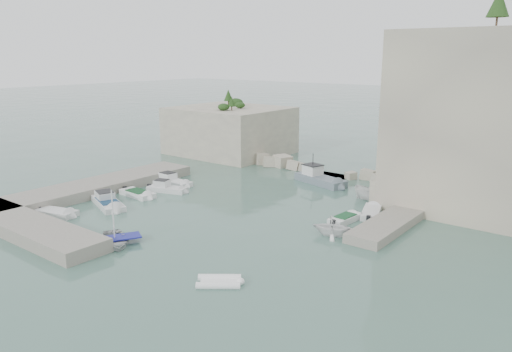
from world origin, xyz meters
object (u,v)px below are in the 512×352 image
Objects in this scene: motorboat_a at (172,184)px; tender_east_c at (371,215)px; motorboat_b at (168,192)px; work_boat at (320,184)px; motorboat_d at (108,206)px; rowboat at (115,244)px; tender_east_b at (345,222)px; tender_east_a at (333,235)px; motorboat_e at (57,216)px; inflatable_dinghy at (219,284)px; tender_east_d at (374,201)px; motorboat_c at (138,196)px.

motorboat_a reaches higher than tender_east_c.
work_boat is at bearing 31.60° from motorboat_b.
motorboat_d is 10.98m from rowboat.
motorboat_b is 1.01× the size of tender_east_c.
tender_east_a is at bearing -161.96° from tender_east_b.
motorboat_e is at bearing -116.56° from motorboat_b.
tender_east_c is (1.01, 3.26, 0.00)m from tender_east_b.
motorboat_b is 1.10× the size of rowboat.
motorboat_d is 0.90× the size of work_boat.
rowboat reaches higher than inflatable_dinghy.
motorboat_d is 1.64× the size of tender_east_b.
motorboat_a is 1.19× the size of motorboat_b.
tender_east_a is 0.70× the size of tender_east_c.
motorboat_a reaches higher than rowboat.
work_boat reaches higher than motorboat_b.
inflatable_dinghy is 28.26m from work_boat.
motorboat_a is 19.01m from rowboat.
work_boat is (-8.44, 26.97, 0.00)m from inflatable_dinghy.
tender_east_c is at bearing -1.58° from motorboat_b.
tender_east_d reaches higher than tender_east_b.
motorboat_c is 1.00× the size of tender_east_c.
inflatable_dinghy is (20.66, -6.13, 0.00)m from motorboat_d.
work_boat is (11.51, 13.51, 0.00)m from motorboat_b.
motorboat_a is at bearing 96.24° from tender_east_b.
motorboat_c is at bearing 116.62° from inflatable_dinghy.
inflatable_dinghy is at bearing 156.80° from tender_east_c.
motorboat_c is 4.13m from motorboat_d.
tender_east_a is 0.83× the size of tender_east_b.
inflatable_dinghy is at bearing -56.88° from work_boat.
rowboat is at bearing 141.54° from inflatable_dinghy.
tender_east_c is at bearing -20.31° from tender_east_a.
motorboat_a is at bearing 62.57° from tender_east_a.
tender_east_c is at bearing -12.16° from tender_east_b.
motorboat_d reaches higher than motorboat_e.
work_boat is (-9.93, 7.20, 0.00)m from tender_east_c.
rowboat is at bearing 154.87° from tender_east_d.
motorboat_b is (1.99, -2.56, 0.00)m from motorboat_a.
tender_east_d is at bearing 62.27° from motorboat_d.
motorboat_c is 1.09× the size of tender_east_d.
tender_east_d is (20.79, 13.90, 0.00)m from motorboat_c.
motorboat_d is (0.45, -4.10, 0.00)m from motorboat_c.
motorboat_a is 17.38m from work_boat.
tender_east_a reaches higher than motorboat_e.
motorboat_e is (-0.69, -9.02, 0.00)m from motorboat_c.
motorboat_e is at bearing -101.68° from work_boat.
tender_east_d is (21.62, 8.11, 0.00)m from motorboat_a.
tender_east_a is at bearing 10.95° from motorboat_e.
motorboat_d is 26.01m from tender_east_c.
work_boat is (3.00, 26.78, 0.00)m from rowboat.
motorboat_e is at bearing 97.06° from tender_east_a.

